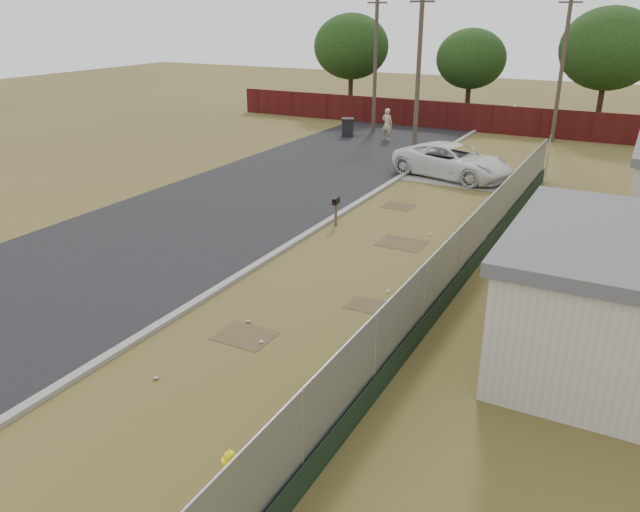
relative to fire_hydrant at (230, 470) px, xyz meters
The scene contains 12 objects.
ground 9.71m from the fire_hydrant, 101.88° to the left, with size 120.00×120.00×0.00m, color brown.
street 19.61m from the fire_hydrant, 116.51° to the left, with size 15.10×60.00×0.12m.
chainlink_fence 10.59m from the fire_hydrant, 83.91° to the left, with size 0.10×27.06×2.02m.
privacy_fence 35.42m from the fire_hydrant, 103.05° to the left, with size 30.00×0.12×1.80m, color #3F0D0E.
utility_poles 31.00m from the fire_hydrant, 100.64° to the left, with size 12.60×8.24×9.00m.
horizon_trees 33.35m from the fire_hydrant, 92.01° to the left, with size 33.32×31.94×7.78m.
fire_hydrant is the anchor object (origin of this frame).
mailbox 13.93m from the fire_hydrant, 109.26° to the left, with size 0.21×0.47×1.09m.
pickup_truck 22.36m from the fire_hydrant, 97.33° to the left, with size 2.64×5.73×1.59m, color silver.
pedestrian 30.59m from the fire_hydrant, 107.33° to the left, with size 0.71×0.46×1.94m, color #BAAD88.
trash_bin 31.42m from the fire_hydrant, 111.97° to the left, with size 0.98×0.95×1.14m.
scattered_litter 7.08m from the fire_hydrant, 107.24° to the left, with size 2.90×11.94×0.07m.
Camera 1 is at (7.25, -16.20, 7.59)m, focal length 35.00 mm.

